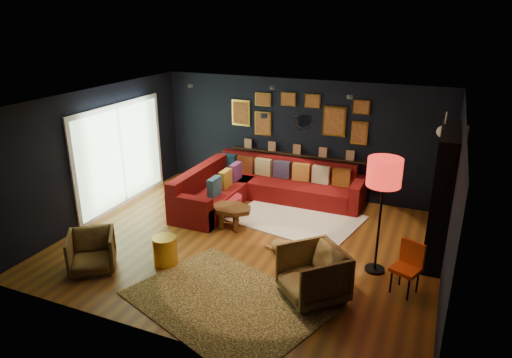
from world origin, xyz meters
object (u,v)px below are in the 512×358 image
at_px(floor_lamp, 384,177).
at_px(coffee_table, 231,211).
at_px(pouf, 229,204).
at_px(orange_chair, 408,264).
at_px(armchair_left, 92,250).
at_px(dog, 291,248).
at_px(sectional, 257,188).
at_px(gold_stool, 165,251).
at_px(armchair_right, 313,272).

bearing_deg(floor_lamp, coffee_table, 170.07).
xyz_separation_m(pouf, orange_chair, (3.68, -1.46, 0.26)).
xyz_separation_m(armchair_left, dog, (2.82, 1.62, -0.17)).
distance_m(orange_chair, dog, 1.95).
bearing_deg(coffee_table, sectional, 92.06).
relative_size(pouf, armchair_left, 0.74).
height_order(gold_stool, floor_lamp, floor_lamp).
height_order(pouf, armchair_right, armchair_right).
height_order(pouf, dog, pouf).
bearing_deg(dog, armchair_right, -34.58).
bearing_deg(floor_lamp, sectional, 147.06).
bearing_deg(coffee_table, armchair_left, -121.73).
bearing_deg(floor_lamp, dog, -173.86).
bearing_deg(armchair_left, coffee_table, 21.51).
bearing_deg(pouf, floor_lamp, -18.69).
bearing_deg(floor_lamp, gold_stool, -160.29).
height_order(gold_stool, dog, gold_stool).
distance_m(pouf, floor_lamp, 3.62).
distance_m(pouf, armchair_right, 3.27).
xyz_separation_m(pouf, floor_lamp, (3.16, -1.07, 1.42)).
bearing_deg(floor_lamp, orange_chair, -37.31).
height_order(pouf, gold_stool, gold_stool).
bearing_deg(orange_chair, pouf, -179.82).
height_order(sectional, orange_chair, sectional).
bearing_deg(gold_stool, orange_chair, 11.47).
height_order(armchair_right, orange_chair, armchair_right).
distance_m(sectional, armchair_left, 3.87).
xyz_separation_m(sectional, coffee_table, (0.05, -1.37, 0.04)).
bearing_deg(gold_stool, sectional, 83.06).
bearing_deg(armchair_left, armchair_right, -26.15).
bearing_deg(pouf, armchair_left, -110.49).
xyz_separation_m(coffee_table, dog, (1.42, -0.64, -0.17)).
bearing_deg(gold_stool, armchair_left, -148.20).
distance_m(orange_chair, floor_lamp, 1.33).
xyz_separation_m(gold_stool, dog, (1.84, 1.01, -0.05)).
relative_size(coffee_table, gold_stool, 1.66).
distance_m(armchair_left, orange_chair, 4.93).
bearing_deg(sectional, armchair_right, -54.24).
relative_size(coffee_table, armchair_left, 1.14).
height_order(armchair_left, floor_lamp, floor_lamp).
relative_size(armchair_right, floor_lamp, 0.45).
bearing_deg(armchair_right, pouf, -176.59).
bearing_deg(armchair_left, orange_chair, -20.62).
bearing_deg(armchair_right, orange_chair, 75.23).
height_order(orange_chair, floor_lamp, floor_lamp).
distance_m(armchair_right, dog, 1.20).
height_order(sectional, armchair_left, sectional).
relative_size(orange_chair, floor_lamp, 0.41).
distance_m(armchair_left, armchair_right, 3.55).
relative_size(armchair_left, dog, 0.64).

